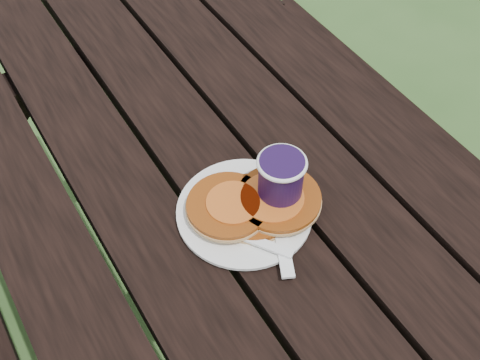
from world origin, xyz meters
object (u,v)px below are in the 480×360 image
picnic_table (265,348)px  coffee_cup (281,181)px  plate (244,212)px  pancake_stack (255,203)px

picnic_table → coffee_cup: coffee_cup is taller
picnic_table → plate: (-0.01, 0.07, 0.39)m
plate → pancake_stack: pancake_stack is taller
picnic_table → plate: bearing=95.0°
picnic_table → coffee_cup: size_ratio=16.86×
picnic_table → pancake_stack: (0.01, 0.07, 0.41)m
plate → pancake_stack: size_ratio=1.02×
plate → pancake_stack: (0.02, -0.01, 0.02)m
picnic_table → coffee_cup: 0.45m
plate → coffee_cup: (0.06, -0.01, 0.06)m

